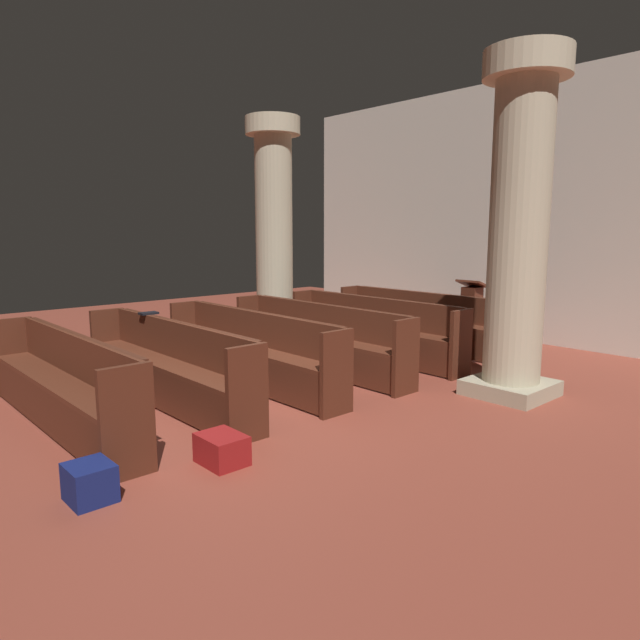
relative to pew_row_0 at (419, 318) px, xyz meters
name	(u,v)px	position (x,y,z in m)	size (l,w,h in m)	color
ground_plane	(231,411)	(0.70, -4.16, -0.50)	(19.20, 19.20, 0.00)	brown
back_wall	(523,212)	(0.70, 1.92, 1.75)	(10.00, 0.16, 4.50)	silver
pew_row_0	(419,318)	(0.00, 0.00, 0.00)	(3.22, 0.47, 0.91)	#562819
pew_row_1	(373,326)	(0.00, -1.13, 0.00)	(3.22, 0.46, 0.91)	#562819
pew_row_2	(317,335)	(0.00, -2.27, 0.00)	(3.22, 0.46, 0.91)	#562819
pew_row_3	(250,347)	(0.00, -3.40, 0.00)	(3.22, 0.46, 0.91)	#562819
pew_row_4	(167,361)	(0.00, -4.54, 0.00)	(3.22, 0.46, 0.91)	#562819
pew_row_5	(61,379)	(0.00, -5.67, 0.00)	(3.22, 0.47, 0.91)	#562819
pillar_aisle_side	(519,224)	(2.43, -1.38, 1.51)	(0.95, 0.95, 3.87)	tan
pillar_far_side	(274,226)	(-2.38, -1.16, 1.51)	(0.95, 0.95, 3.87)	tan
lectern	(471,315)	(0.23, 1.19, -0.04)	(0.48, 0.45, 1.08)	#411E13
hymn_book	(149,313)	(-0.80, -4.35, 0.43)	(0.14, 0.22, 0.03)	black
kneeler_box_red	(222,449)	(1.82, -5.00, -0.37)	(0.41, 0.32, 0.25)	maroon
kneeler_box_navy	(90,483)	(1.74, -6.06, -0.36)	(0.34, 0.30, 0.28)	navy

